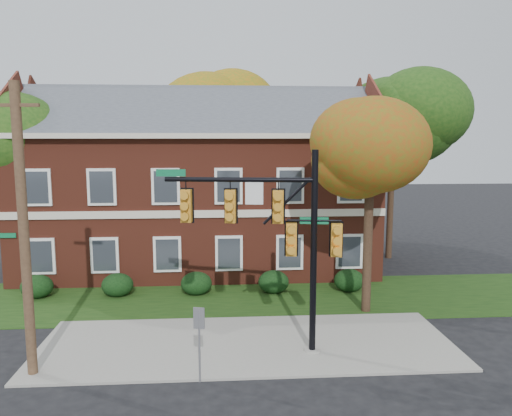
{
  "coord_description": "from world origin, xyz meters",
  "views": [
    {
      "loc": [
        -0.82,
        -15.2,
        7.0
      ],
      "look_at": [
        0.44,
        3.0,
        4.45
      ],
      "focal_mm": 35.0,
      "sensor_mm": 36.0,
      "label": 1
    }
  ],
  "objects": [
    {
      "name": "sign_post",
      "position": [
        -1.5,
        -1.51,
        1.52
      ],
      "size": [
        0.33,
        0.11,
        2.24
      ],
      "rotation": [
        0.0,
        0.0,
        -0.22
      ],
      "color": "slate",
      "rests_on": "ground"
    },
    {
      "name": "hedge_left",
      "position": [
        -5.5,
        6.7,
        0.53
      ],
      "size": [
        1.4,
        1.26,
        1.05
      ],
      "primitive_type": "ellipsoid",
      "color": "black",
      "rests_on": "ground"
    },
    {
      "name": "hedge_far_left",
      "position": [
        -9.0,
        6.7,
        0.53
      ],
      "size": [
        1.4,
        1.26,
        1.05
      ],
      "primitive_type": "ellipsoid",
      "color": "black",
      "rests_on": "ground"
    },
    {
      "name": "ground",
      "position": [
        0.0,
        0.0,
        0.0
      ],
      "size": [
        120.0,
        120.0,
        0.0
      ],
      "primitive_type": "plane",
      "color": "black",
      "rests_on": "ground"
    },
    {
      "name": "tree_left_rear",
      "position": [
        -11.73,
        10.84,
        6.68
      ],
      "size": [
        5.4,
        5.1,
        8.88
      ],
      "color": "black",
      "rests_on": "ground"
    },
    {
      "name": "tree_far_rear",
      "position": [
        -0.66,
        19.79,
        8.84
      ],
      "size": [
        6.84,
        6.46,
        11.52
      ],
      "color": "black",
      "rests_on": "ground"
    },
    {
      "name": "tree_near_right",
      "position": [
        5.22,
        3.87,
        6.67
      ],
      "size": [
        4.5,
        4.25,
        8.58
      ],
      "color": "black",
      "rests_on": "ground"
    },
    {
      "name": "traffic_signal",
      "position": [
        0.91,
        0.35,
        4.13
      ],
      "size": [
        5.93,
        1.0,
        6.66
      ],
      "rotation": [
        0.0,
        0.0,
        -0.14
      ],
      "color": "gray",
      "rests_on": "ground"
    },
    {
      "name": "tree_right_rear",
      "position": [
        9.31,
        12.81,
        8.12
      ],
      "size": [
        6.3,
        5.95,
        10.62
      ],
      "color": "black",
      "rests_on": "ground"
    },
    {
      "name": "utility_pole",
      "position": [
        -6.48,
        -0.76,
        4.35
      ],
      "size": [
        1.34,
        0.31,
        8.58
      ],
      "rotation": [
        0.0,
        0.0,
        -0.11
      ],
      "color": "#442F1F",
      "rests_on": "ground"
    },
    {
      "name": "apartment_building",
      "position": [
        -2.0,
        11.95,
        4.99
      ],
      "size": [
        18.8,
        8.8,
        9.74
      ],
      "color": "maroon",
      "rests_on": "ground"
    },
    {
      "name": "hedge_far_right",
      "position": [
        5.0,
        6.7,
        0.53
      ],
      "size": [
        1.4,
        1.26,
        1.05
      ],
      "primitive_type": "ellipsoid",
      "color": "black",
      "rests_on": "ground"
    },
    {
      "name": "hedge_center",
      "position": [
        -2.0,
        6.7,
        0.53
      ],
      "size": [
        1.4,
        1.26,
        1.05
      ],
      "primitive_type": "ellipsoid",
      "color": "black",
      "rests_on": "ground"
    },
    {
      "name": "grass_strip",
      "position": [
        0.0,
        6.0,
        0.02
      ],
      "size": [
        30.0,
        6.0,
        0.04
      ],
      "primitive_type": "cube",
      "color": "#193811",
      "rests_on": "ground"
    },
    {
      "name": "hedge_right",
      "position": [
        1.5,
        6.7,
        0.53
      ],
      "size": [
        1.4,
        1.26,
        1.05
      ],
      "primitive_type": "ellipsoid",
      "color": "black",
      "rests_on": "ground"
    },
    {
      "name": "sidewalk",
      "position": [
        0.0,
        1.0,
        0.04
      ],
      "size": [
        14.0,
        5.0,
        0.08
      ],
      "primitive_type": "cube",
      "color": "gray",
      "rests_on": "ground"
    }
  ]
}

